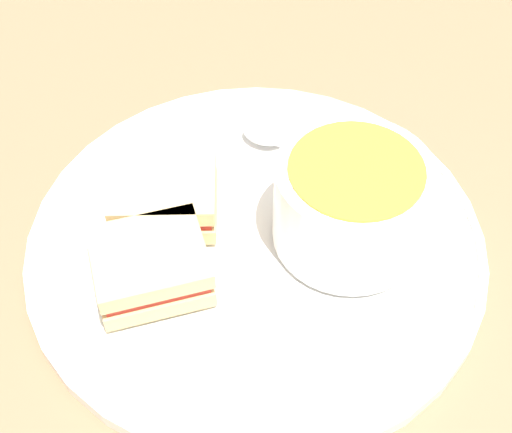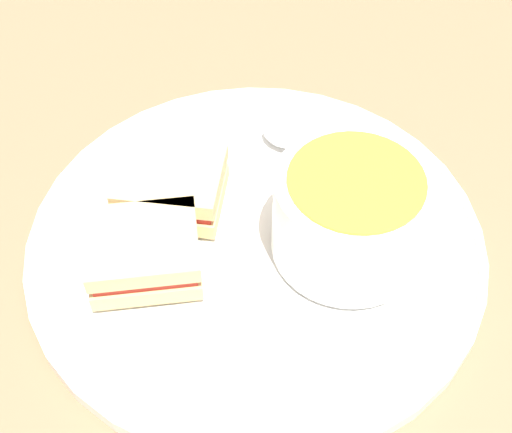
{
  "view_description": "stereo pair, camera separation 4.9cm",
  "coord_description": "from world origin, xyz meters",
  "px_view_note": "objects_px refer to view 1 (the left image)",
  "views": [
    {
      "loc": [
        -0.31,
        0.06,
        0.41
      ],
      "look_at": [
        0.0,
        0.0,
        0.04
      ],
      "focal_mm": 50.0,
      "sensor_mm": 36.0,
      "label": 1
    },
    {
      "loc": [
        -0.32,
        0.01,
        0.41
      ],
      "look_at": [
        0.0,
        0.0,
        0.04
      ],
      "focal_mm": 50.0,
      "sensor_mm": 36.0,
      "label": 2
    }
  ],
  "objects_px": {
    "spoon": "(273,139)",
    "sandwich_half_near": "(165,196)",
    "sandwich_half_far": "(151,266)",
    "soup_bowl": "(351,203)"
  },
  "relations": [
    {
      "from": "spoon",
      "to": "sandwich_half_near",
      "type": "relative_size",
      "value": 1.16
    },
    {
      "from": "sandwich_half_near",
      "to": "sandwich_half_far",
      "type": "relative_size",
      "value": 1.06
    },
    {
      "from": "spoon",
      "to": "sandwich_half_far",
      "type": "relative_size",
      "value": 1.23
    },
    {
      "from": "soup_bowl",
      "to": "sandwich_half_near",
      "type": "height_order",
      "value": "soup_bowl"
    },
    {
      "from": "soup_bowl",
      "to": "spoon",
      "type": "bearing_deg",
      "value": 16.91
    },
    {
      "from": "spoon",
      "to": "sandwich_half_far",
      "type": "bearing_deg",
      "value": 89.33
    },
    {
      "from": "soup_bowl",
      "to": "spoon",
      "type": "height_order",
      "value": "soup_bowl"
    },
    {
      "from": "spoon",
      "to": "sandwich_half_near",
      "type": "xyz_separation_m",
      "value": [
        -0.06,
        0.09,
        0.01
      ]
    },
    {
      "from": "spoon",
      "to": "sandwich_half_far",
      "type": "distance_m",
      "value": 0.16
    },
    {
      "from": "soup_bowl",
      "to": "spoon",
      "type": "distance_m",
      "value": 0.11
    }
  ]
}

